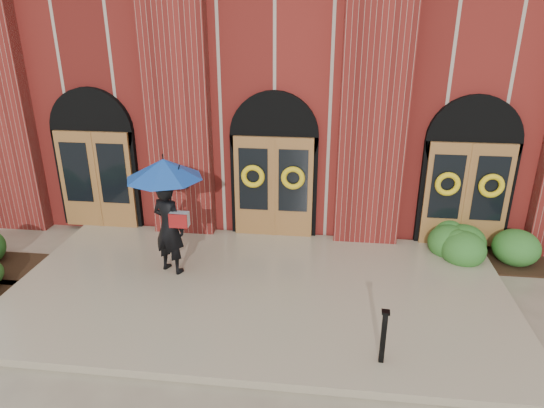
# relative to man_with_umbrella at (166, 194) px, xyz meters

# --- Properties ---
(ground) EXTENTS (90.00, 90.00, 0.00)m
(ground) POSITION_rel_man_with_umbrella_xyz_m (1.95, -0.64, -1.90)
(ground) COLOR gray
(ground) RESTS_ON ground
(landing) EXTENTS (10.00, 5.30, 0.15)m
(landing) POSITION_rel_man_with_umbrella_xyz_m (1.95, -0.49, -1.83)
(landing) COLOR gray
(landing) RESTS_ON ground
(church_building) EXTENTS (16.20, 12.53, 7.00)m
(church_building) POSITION_rel_man_with_umbrella_xyz_m (1.95, 8.15, 1.60)
(church_building) COLOR maroon
(church_building) RESTS_ON ground
(man_with_umbrella) EXTENTS (2.06, 2.06, 2.50)m
(man_with_umbrella) POSITION_rel_man_with_umbrella_xyz_m (0.00, 0.00, 0.00)
(man_with_umbrella) COLOR black
(man_with_umbrella) RESTS_ON landing
(metal_post) EXTENTS (0.14, 0.14, 0.95)m
(metal_post) POSITION_rel_man_with_umbrella_xyz_m (4.23, -2.44, -1.26)
(metal_post) COLOR black
(metal_post) RESTS_ON landing
(hedge_wall_right) EXTENTS (2.92, 1.17, 0.75)m
(hedge_wall_right) POSITION_rel_man_with_umbrella_xyz_m (7.15, 1.56, -1.53)
(hedge_wall_right) COLOR #2B6022
(hedge_wall_right) RESTS_ON ground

